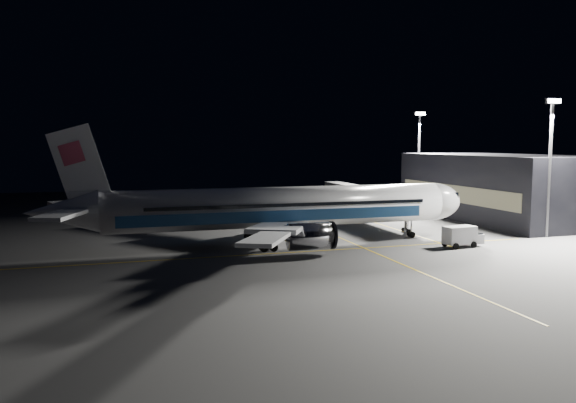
% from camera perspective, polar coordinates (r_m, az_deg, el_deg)
% --- Properties ---
extents(ground, '(200.00, 200.00, 0.00)m').
position_cam_1_polar(ground, '(78.92, -0.74, -4.38)').
color(ground, '#4C4C4F').
rests_on(ground, ground).
extents(guide_line_main, '(0.25, 80.00, 0.01)m').
position_cam_1_polar(guide_line_main, '(82.23, 5.99, -3.98)').
color(guide_line_main, gold).
rests_on(guide_line_main, ground).
extents(guide_line_cross, '(70.00, 0.25, 0.01)m').
position_cam_1_polar(guide_line_cross, '(73.28, 0.58, -5.18)').
color(guide_line_cross, gold).
rests_on(guide_line_cross, ground).
extents(guide_line_side, '(0.25, 40.00, 0.01)m').
position_cam_1_polar(guide_line_side, '(96.21, 10.26, -2.59)').
color(guide_line_side, gold).
rests_on(guide_line_side, ground).
extents(airliner, '(61.48, 54.22, 16.64)m').
position_cam_1_polar(airliner, '(77.87, -1.50, -0.68)').
color(airliner, silver).
rests_on(airliner, ground).
extents(terminal, '(18.12, 40.00, 12.00)m').
position_cam_1_polar(terminal, '(111.74, 20.37, 1.41)').
color(terminal, black).
rests_on(terminal, ground).
extents(jet_bridge, '(3.60, 34.40, 6.30)m').
position_cam_1_polar(jet_bridge, '(102.84, 8.26, 0.56)').
color(jet_bridge, '#B2B2B7').
rests_on(jet_bridge, ground).
extents(floodlight_mast_north, '(2.40, 0.68, 20.70)m').
position_cam_1_polar(floodlight_mast_north, '(123.11, 13.16, 4.99)').
color(floodlight_mast_north, '#59595E').
rests_on(floodlight_mast_north, ground).
extents(floodlight_mast_south, '(2.40, 0.67, 20.70)m').
position_cam_1_polar(floodlight_mast_south, '(92.22, 25.10, 4.29)').
color(floodlight_mast_south, '#59595E').
rests_on(floodlight_mast_south, ground).
extents(service_truck, '(5.86, 2.97, 2.89)m').
position_cam_1_polar(service_truck, '(80.37, 17.31, -3.34)').
color(service_truck, silver).
rests_on(service_truck, ground).
extents(baggage_tug, '(2.51, 2.25, 1.52)m').
position_cam_1_polar(baggage_tug, '(88.54, -3.16, -2.79)').
color(baggage_tug, black).
rests_on(baggage_tug, ground).
extents(safety_cone_a, '(0.36, 0.36, 0.54)m').
position_cam_1_polar(safety_cone_a, '(92.27, -1.98, -2.69)').
color(safety_cone_a, '#FD420A').
rests_on(safety_cone_a, ground).
extents(safety_cone_b, '(0.46, 0.46, 0.69)m').
position_cam_1_polar(safety_cone_b, '(82.59, -1.68, -3.67)').
color(safety_cone_b, '#FD420A').
rests_on(safety_cone_b, ground).
extents(safety_cone_c, '(0.46, 0.46, 0.69)m').
position_cam_1_polar(safety_cone_c, '(82.19, -2.74, -3.72)').
color(safety_cone_c, '#FD420A').
rests_on(safety_cone_c, ground).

